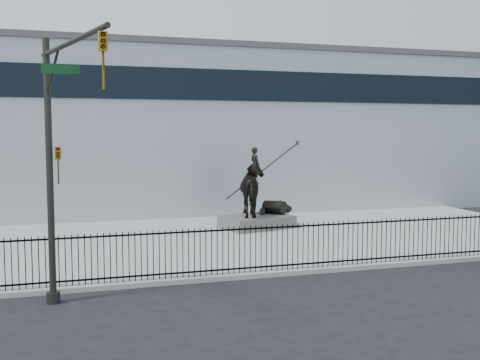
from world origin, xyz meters
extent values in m
plane|color=black|center=(0.00, 0.00, 0.00)|extent=(120.00, 120.00, 0.00)
cube|color=#9C9C9A|center=(0.00, 7.00, 0.07)|extent=(30.00, 12.00, 0.15)
cube|color=#B0B6C0|center=(0.00, 20.00, 4.50)|extent=(44.00, 14.00, 9.00)
cube|color=black|center=(0.00, 1.25, 0.30)|extent=(22.00, 0.05, 0.05)
cube|color=black|center=(0.00, 1.25, 1.55)|extent=(22.00, 0.05, 0.05)
cube|color=black|center=(0.00, 1.25, 0.90)|extent=(22.00, 0.03, 1.50)
cube|color=#53514C|center=(1.71, 9.06, 0.44)|extent=(3.48, 2.79, 0.57)
imported|color=black|center=(1.71, 9.06, 1.94)|extent=(2.60, 2.85, 2.44)
imported|color=black|center=(1.62, 9.03, 3.06)|extent=(0.53, 0.68, 1.65)
cylinder|color=black|center=(2.04, 9.14, 2.81)|extent=(3.82, 1.02, 2.48)
cylinder|color=#242721|center=(-7.00, 0.20, 0.15)|extent=(0.36, 0.36, 0.30)
cylinder|color=#242721|center=(-7.00, 0.20, 3.50)|extent=(0.18, 0.18, 7.00)
cylinder|color=#242721|center=(-6.40, -1.92, 6.60)|extent=(1.47, 4.84, 0.12)
imported|color=#BB7F14|center=(-5.80, -4.05, 5.97)|extent=(0.18, 0.22, 1.10)
imported|color=#BB7F14|center=(-6.78, 0.20, 3.70)|extent=(0.16, 0.20, 1.00)
cube|color=#0C3F19|center=(-6.64, -1.00, 6.10)|extent=(0.90, 0.03, 0.22)
camera|label=1|loc=(-6.43, -15.36, 4.59)|focal=42.00mm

